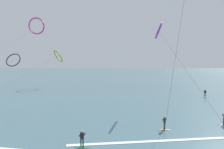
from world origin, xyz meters
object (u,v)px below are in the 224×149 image
object	(u,v)px
surfer_amber	(164,124)
surfer_emerald	(82,140)
kite_violet	(159,31)
surfer_teal	(205,94)
kite_magenta	(36,26)
kite_lime	(58,56)
kite_charcoal	(13,60)

from	to	relation	value
surfer_amber	surfer_emerald	world-z (taller)	same
surfer_emerald	kite_violet	distance (m)	25.67
surfer_teal	kite_magenta	distance (m)	50.66
kite_magenta	kite_violet	xyz separation A→B (m)	(32.67, -21.74, -4.97)
kite_lime	kite_magenta	bearing A→B (deg)	81.38
kite_magenta	kite_charcoal	bearing A→B (deg)	84.30
surfer_teal	kite_charcoal	xyz separation A→B (m)	(-46.55, 3.33, 7.74)
surfer_teal	surfer_emerald	distance (m)	35.37
surfer_amber	kite_lime	distance (m)	46.97
surfer_amber	kite_magenta	distance (m)	50.46
kite_charcoal	kite_violet	distance (m)	36.22
kite_charcoal	surfer_amber	bearing A→B (deg)	-34.52
surfer_amber	kite_magenta	size ratio (longest dim) A/B	0.04
surfer_emerald	surfer_amber	bearing A→B (deg)	-117.87
surfer_emerald	kite_charcoal	distance (m)	38.44
kite_lime	surfer_amber	bearing A→B (deg)	176.42
kite_magenta	surfer_teal	bearing A→B (deg)	164.35
kite_magenta	kite_lime	xyz separation A→B (m)	(5.60, 2.95, -9.12)
kite_charcoal	kite_magenta	xyz separation A→B (m)	(1.48, 10.98, 10.45)
surfer_amber	surfer_emerald	xyz separation A→B (m)	(-9.01, -4.98, 0.00)
kite_violet	surfer_emerald	bearing A→B (deg)	-19.33
surfer_emerald	surfer_teal	bearing A→B (deg)	-98.39
kite_violet	kite_lime	xyz separation A→B (m)	(-27.07, 24.69, -4.16)
surfer_teal	kite_violet	world-z (taller)	kite_violet
surfer_emerald	kite_charcoal	bearing A→B (deg)	-19.03
surfer_teal	surfer_emerald	xyz separation A→B (m)	(-23.49, -26.44, 0.00)
surfer_emerald	kite_magenta	xyz separation A→B (m)	(-21.58, 40.75, 18.18)
surfer_teal	kite_lime	distance (m)	44.02
kite_magenta	kite_violet	distance (m)	39.55
kite_charcoal	kite_lime	size ratio (longest dim) A/B	0.58
surfer_teal	kite_violet	distance (m)	19.58
surfer_amber	kite_lime	size ratio (longest dim) A/B	0.04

